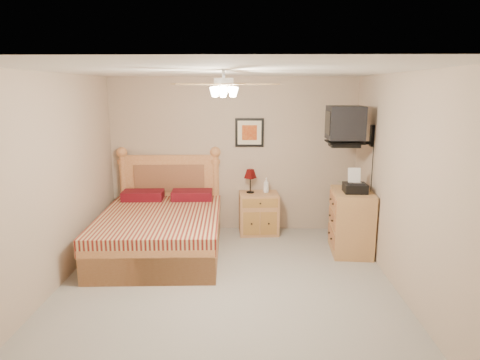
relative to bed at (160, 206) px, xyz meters
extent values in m
plane|color=gray|center=(0.99, -1.12, -0.70)|extent=(4.50, 4.50, 0.00)
cube|color=white|center=(0.99, -1.12, 1.80)|extent=(4.00, 4.50, 0.04)
cube|color=tan|center=(0.99, 1.13, 0.55)|extent=(4.00, 0.04, 2.50)
cube|color=tan|center=(0.99, -3.37, 0.55)|extent=(4.00, 0.04, 2.50)
cube|color=tan|center=(-1.01, -1.12, 0.55)|extent=(0.04, 4.50, 2.50)
cube|color=tan|center=(2.99, -1.12, 0.55)|extent=(0.04, 4.50, 2.50)
cube|color=#B2754D|center=(1.42, 0.88, -0.36)|extent=(0.65, 0.51, 0.67)
imported|color=white|center=(1.54, 0.93, 0.09)|extent=(0.11, 0.11, 0.24)
cube|color=black|center=(1.26, 1.11, 0.92)|extent=(0.46, 0.04, 0.46)
cube|color=#AD794B|center=(2.72, 0.10, -0.24)|extent=(0.58, 0.80, 0.90)
imported|color=beige|center=(2.64, 0.40, 0.22)|extent=(0.25, 0.31, 0.03)
imported|color=gray|center=(2.64, 0.42, 0.24)|extent=(0.28, 0.30, 0.02)
camera|label=1|loc=(1.25, -5.78, 1.63)|focal=32.00mm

